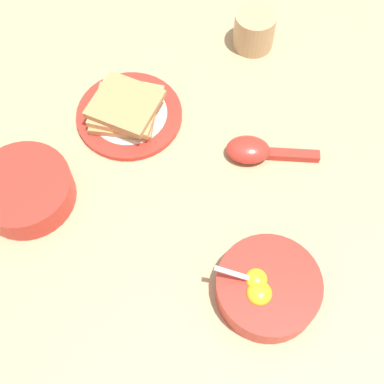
# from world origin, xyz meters

# --- Properties ---
(ground_plane) EXTENTS (3.00, 3.00, 0.00)m
(ground_plane) POSITION_xyz_m (0.00, 0.00, 0.00)
(ground_plane) COLOR tan
(egg_bowl) EXTENTS (0.15, 0.15, 0.08)m
(egg_bowl) POSITION_xyz_m (-0.06, -0.24, 0.03)
(egg_bowl) COLOR red
(egg_bowl) RESTS_ON ground_plane
(toast_plate) EXTENTS (0.19, 0.19, 0.01)m
(toast_plate) POSITION_xyz_m (-0.03, 0.15, 0.01)
(toast_plate) COLOR red
(toast_plate) RESTS_ON ground_plane
(toast_sandwich) EXTENTS (0.15, 0.15, 0.04)m
(toast_sandwich) POSITION_xyz_m (-0.03, 0.15, 0.03)
(toast_sandwich) COLOR tan
(toast_sandwich) RESTS_ON toast_plate
(soup_spoon) EXTENTS (0.14, 0.13, 0.03)m
(soup_spoon) POSITION_xyz_m (0.09, -0.05, 0.02)
(soup_spoon) COLOR red
(soup_spoon) RESTS_ON ground_plane
(congee_bowl) EXTENTS (0.16, 0.16, 0.05)m
(congee_bowl) POSITION_xyz_m (-0.25, 0.12, 0.03)
(congee_bowl) COLOR red
(congee_bowl) RESTS_ON ground_plane
(drinking_cup) EXTENTS (0.08, 0.08, 0.07)m
(drinking_cup) POSITION_xyz_m (0.26, 0.13, 0.04)
(drinking_cup) COLOR tan
(drinking_cup) RESTS_ON ground_plane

